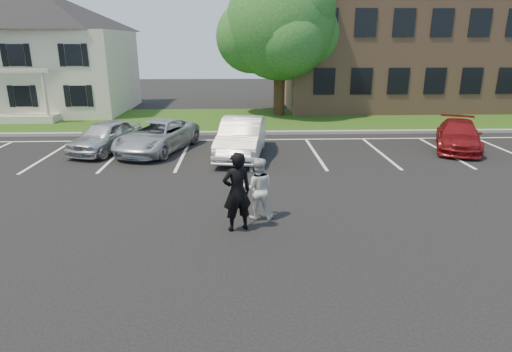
{
  "coord_description": "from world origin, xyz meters",
  "views": [
    {
      "loc": [
        -0.4,
        -9.54,
        4.61
      ],
      "look_at": [
        0.0,
        1.0,
        1.25
      ],
      "focal_mm": 30.0,
      "sensor_mm": 36.0,
      "label": 1
    }
  ],
  "objects_px": {
    "car_red_compact": "(458,135)",
    "man_white_shirt": "(258,189)",
    "office_building": "(439,47)",
    "man_black_suit": "(237,192)",
    "car_white_sedan": "(242,137)",
    "tree": "(282,27)",
    "car_silver_west": "(106,136)",
    "house": "(46,53)",
    "car_silver_minivan": "(157,136)"
  },
  "relations": [
    {
      "from": "car_red_compact",
      "to": "man_white_shirt",
      "type": "bearing_deg",
      "value": -117.86
    },
    {
      "from": "office_building",
      "to": "car_red_compact",
      "type": "xyz_separation_m",
      "value": [
        -4.82,
        -13.49,
        -3.54
      ]
    },
    {
      "from": "man_black_suit",
      "to": "car_white_sedan",
      "type": "relative_size",
      "value": 0.43
    },
    {
      "from": "tree",
      "to": "car_white_sedan",
      "type": "distance_m",
      "value": 11.26
    },
    {
      "from": "tree",
      "to": "man_black_suit",
      "type": "relative_size",
      "value": 4.32
    },
    {
      "from": "man_white_shirt",
      "to": "car_silver_west",
      "type": "bearing_deg",
      "value": -47.43
    },
    {
      "from": "tree",
      "to": "man_white_shirt",
      "type": "relative_size",
      "value": 5.21
    },
    {
      "from": "house",
      "to": "office_building",
      "type": "distance_m",
      "value": 27.08
    },
    {
      "from": "house",
      "to": "man_white_shirt",
      "type": "distance_m",
      "value": 23.1
    },
    {
      "from": "man_black_suit",
      "to": "man_white_shirt",
      "type": "distance_m",
      "value": 0.92
    },
    {
      "from": "house",
      "to": "man_black_suit",
      "type": "xyz_separation_m",
      "value": [
        12.51,
        -19.52,
        -2.81
      ]
    },
    {
      "from": "house",
      "to": "car_red_compact",
      "type": "distance_m",
      "value": 25.18
    },
    {
      "from": "man_white_shirt",
      "to": "man_black_suit",
      "type": "bearing_deg",
      "value": 54.88
    },
    {
      "from": "house",
      "to": "man_white_shirt",
      "type": "relative_size",
      "value": 6.1
    },
    {
      "from": "house",
      "to": "man_black_suit",
      "type": "bearing_deg",
      "value": -57.36
    },
    {
      "from": "office_building",
      "to": "car_silver_minivan",
      "type": "bearing_deg",
      "value": -143.49
    },
    {
      "from": "man_black_suit",
      "to": "car_red_compact",
      "type": "xyz_separation_m",
      "value": [
        9.68,
        8.05,
        -0.4
      ]
    },
    {
      "from": "car_white_sedan",
      "to": "man_white_shirt",
      "type": "bearing_deg",
      "value": -78.83
    },
    {
      "from": "man_black_suit",
      "to": "man_white_shirt",
      "type": "bearing_deg",
      "value": -148.03
    },
    {
      "from": "man_white_shirt",
      "to": "car_silver_west",
      "type": "distance_m",
      "value": 9.8
    },
    {
      "from": "car_silver_minivan",
      "to": "car_silver_west",
      "type": "bearing_deg",
      "value": -162.19
    },
    {
      "from": "car_silver_minivan",
      "to": "car_red_compact",
      "type": "height_order",
      "value": "car_silver_minivan"
    },
    {
      "from": "man_black_suit",
      "to": "car_silver_west",
      "type": "xyz_separation_m",
      "value": [
        -5.68,
        8.27,
        -0.35
      ]
    },
    {
      "from": "office_building",
      "to": "car_silver_minivan",
      "type": "height_order",
      "value": "office_building"
    },
    {
      "from": "car_white_sedan",
      "to": "man_black_suit",
      "type": "bearing_deg",
      "value": -83.55
    },
    {
      "from": "man_white_shirt",
      "to": "car_silver_minivan",
      "type": "relative_size",
      "value": 0.36
    },
    {
      "from": "car_silver_minivan",
      "to": "car_red_compact",
      "type": "relative_size",
      "value": 1.1
    },
    {
      "from": "man_white_shirt",
      "to": "car_silver_west",
      "type": "relative_size",
      "value": 0.43
    },
    {
      "from": "man_white_shirt",
      "to": "car_white_sedan",
      "type": "distance_m",
      "value": 6.58
    },
    {
      "from": "house",
      "to": "car_white_sedan",
      "type": "height_order",
      "value": "house"
    },
    {
      "from": "tree",
      "to": "car_white_sedan",
      "type": "bearing_deg",
      "value": -104.2
    },
    {
      "from": "house",
      "to": "man_black_suit",
      "type": "relative_size",
      "value": 5.06
    },
    {
      "from": "car_silver_west",
      "to": "man_black_suit",
      "type": "bearing_deg",
      "value": -36.81
    },
    {
      "from": "house",
      "to": "tree",
      "type": "bearing_deg",
      "value": -8.5
    },
    {
      "from": "house",
      "to": "office_building",
      "type": "height_order",
      "value": "office_building"
    },
    {
      "from": "car_silver_minivan",
      "to": "tree",
      "type": "bearing_deg",
      "value": 74.32
    },
    {
      "from": "tree",
      "to": "car_silver_minivan",
      "type": "height_order",
      "value": "tree"
    },
    {
      "from": "man_black_suit",
      "to": "man_white_shirt",
      "type": "height_order",
      "value": "man_black_suit"
    },
    {
      "from": "office_building",
      "to": "man_white_shirt",
      "type": "height_order",
      "value": "office_building"
    },
    {
      "from": "man_black_suit",
      "to": "car_silver_minivan",
      "type": "bearing_deg",
      "value": -86.95
    },
    {
      "from": "car_white_sedan",
      "to": "tree",
      "type": "bearing_deg",
      "value": 83.45
    },
    {
      "from": "house",
      "to": "tree",
      "type": "xyz_separation_m",
      "value": [
        15.18,
        -2.27,
        1.52
      ]
    },
    {
      "from": "car_white_sedan",
      "to": "car_red_compact",
      "type": "xyz_separation_m",
      "value": [
        9.53,
        0.77,
        -0.16
      ]
    },
    {
      "from": "office_building",
      "to": "car_silver_minivan",
      "type": "relative_size",
      "value": 4.73
    },
    {
      "from": "tree",
      "to": "man_black_suit",
      "type": "xyz_separation_m",
      "value": [
        -2.68,
        -17.25,
        -4.33
      ]
    },
    {
      "from": "house",
      "to": "car_white_sedan",
      "type": "relative_size",
      "value": 2.17
    },
    {
      "from": "car_silver_minivan",
      "to": "man_black_suit",
      "type": "bearing_deg",
      "value": -48.41
    },
    {
      "from": "car_silver_west",
      "to": "car_red_compact",
      "type": "xyz_separation_m",
      "value": [
        15.36,
        -0.22,
        -0.05
      ]
    },
    {
      "from": "man_black_suit",
      "to": "man_white_shirt",
      "type": "relative_size",
      "value": 1.21
    },
    {
      "from": "car_silver_minivan",
      "to": "man_white_shirt",
      "type": "bearing_deg",
      "value": -43.12
    }
  ]
}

